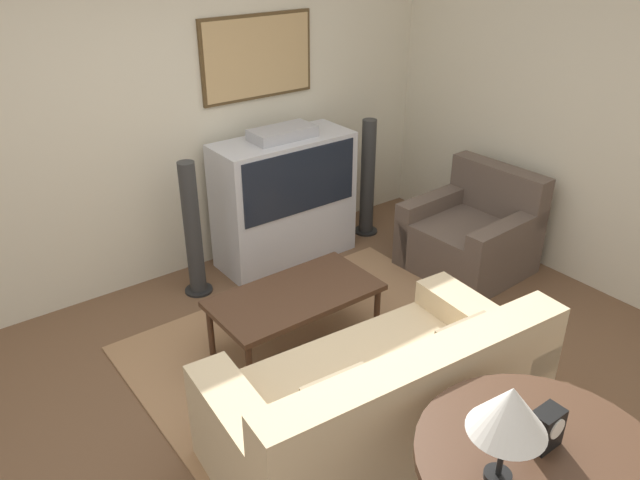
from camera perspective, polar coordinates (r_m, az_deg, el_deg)
name	(u,v)px	position (r m, az deg, el deg)	size (l,w,h in m)	color
ground_plane	(328,403)	(4.07, 0.73, -14.70)	(12.00, 12.00, 0.00)	brown
wall_back	(163,117)	(5.07, -14.17, 10.89)	(12.00, 0.10, 2.70)	beige
wall_right	(604,122)	(5.26, 24.54, 9.78)	(0.06, 12.00, 2.70)	beige
area_rug	(311,338)	(4.59, -0.84, -8.96)	(2.52, 1.60, 0.01)	#99704C
tv	(285,199)	(5.39, -3.26, 3.79)	(1.21, 0.50, 1.20)	#B7B7BC
couch	(380,405)	(3.61, 5.52, -14.82)	(1.91, 1.10, 0.87)	#CCB289
armchair	(471,237)	(5.50, 13.64, 0.27)	(0.92, 0.95, 0.86)	brown
coffee_table	(295,298)	(4.30, -2.28, -5.32)	(1.16, 0.61, 0.45)	#472D1E
console_table	(542,471)	(2.86, 19.60, -19.27)	(1.04, 1.04, 0.80)	#472D1E
table_lamp	(510,411)	(2.45, 16.94, -14.73)	(0.30, 0.30, 0.45)	black
mantel_clock	(546,428)	(2.80, 19.97, -15.87)	(0.14, 0.10, 0.18)	black
speaker_tower_left	(193,233)	(4.97, -11.54, 0.63)	(0.22, 0.22, 1.12)	black
speaker_tower_right	(367,181)	(5.88, 4.36, 5.42)	(0.22, 0.22, 1.12)	black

